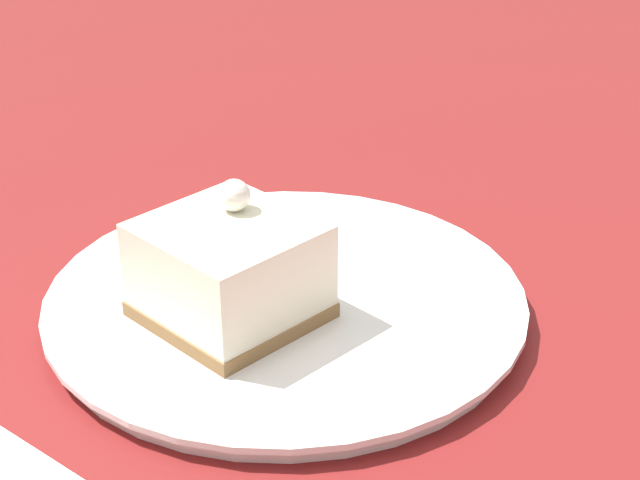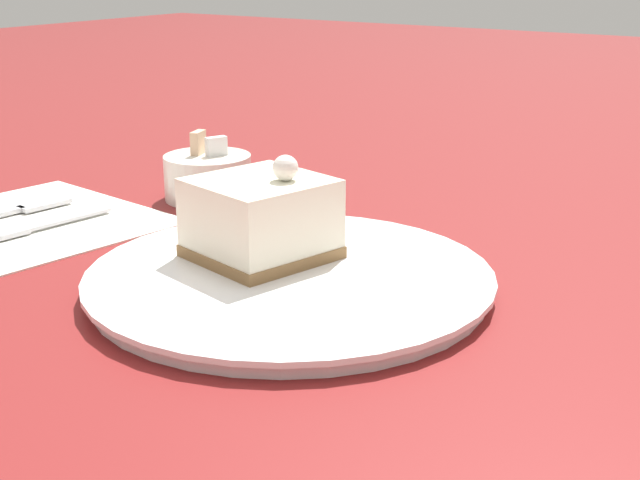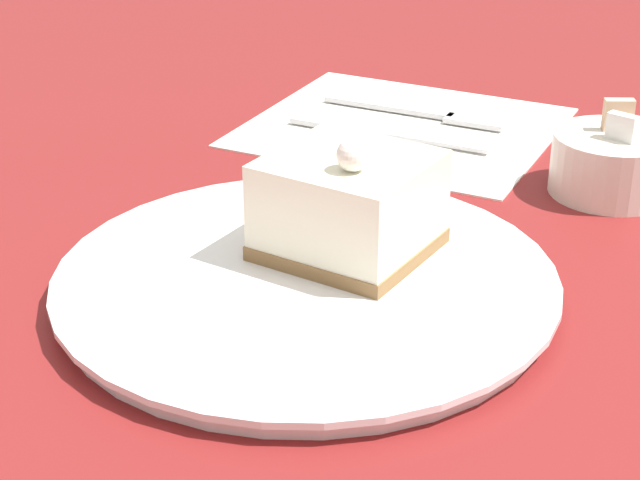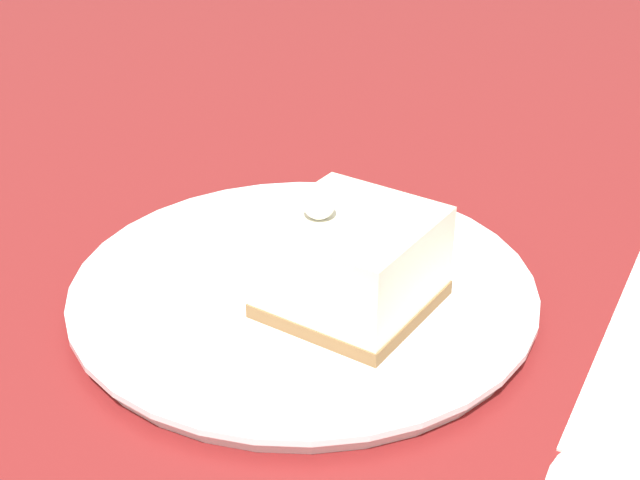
# 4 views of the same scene
# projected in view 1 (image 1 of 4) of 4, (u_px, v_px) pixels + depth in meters

# --- Properties ---
(ground_plane) EXTENTS (4.00, 4.00, 0.00)m
(ground_plane) POSITION_uv_depth(u_px,v_px,m) (266.00, 272.00, 0.69)
(ground_plane) COLOR maroon
(plate) EXTENTS (0.29, 0.29, 0.01)m
(plate) POSITION_uv_depth(u_px,v_px,m) (286.00, 303.00, 0.64)
(plate) COLOR white
(plate) RESTS_ON ground_plane
(cake_slice) EXTENTS (0.11, 0.11, 0.08)m
(cake_slice) POSITION_uv_depth(u_px,v_px,m) (229.00, 270.00, 0.60)
(cake_slice) COLOR olive
(cake_slice) RESTS_ON plate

